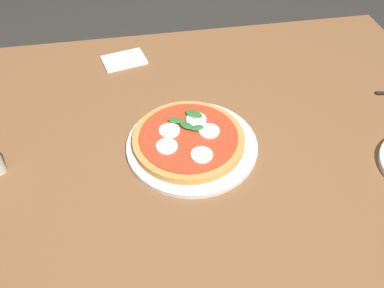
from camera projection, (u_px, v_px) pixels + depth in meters
name	position (u px, v px, depth m)	size (l,w,h in m)	color
ground_plane	(189.00, 288.00, 1.47)	(6.00, 6.00, 0.00)	#2D2B28
dining_table	(188.00, 177.00, 1.02)	(1.56, 1.19, 0.71)	brown
serving_tray	(192.00, 145.00, 0.99)	(0.32, 0.32, 0.01)	silver
pizza	(189.00, 139.00, 0.98)	(0.28, 0.28, 0.03)	#C6843F
napkin	(124.00, 60.00, 1.26)	(0.13, 0.09, 0.01)	white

